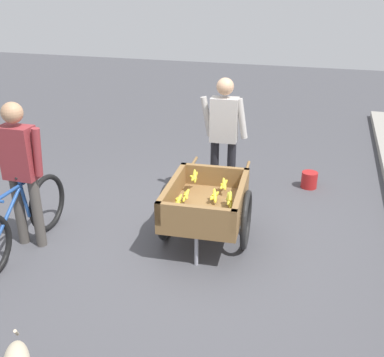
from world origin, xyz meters
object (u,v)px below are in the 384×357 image
(cyclist_person, at_px, (20,164))
(vendor_person, at_px, (224,129))
(fruit_cart, at_px, (206,206))
(plastic_bucket, at_px, (309,180))
(bicycle, at_px, (20,222))

(cyclist_person, bearing_deg, vendor_person, 135.79)
(fruit_cart, height_order, plastic_bucket, fruit_cart)
(plastic_bucket, bearing_deg, bicycle, -47.45)
(vendor_person, bearing_deg, cyclist_person, -44.21)
(fruit_cart, relative_size, vendor_person, 1.07)
(bicycle, bearing_deg, plastic_bucket, 132.55)
(plastic_bucket, bearing_deg, cyclist_person, -49.22)
(fruit_cart, distance_m, vendor_person, 1.25)
(plastic_bucket, bearing_deg, vendor_person, -58.87)
(vendor_person, distance_m, plastic_bucket, 1.52)
(vendor_person, distance_m, cyclist_person, 2.45)
(vendor_person, xyz_separation_m, plastic_bucket, (-0.66, 1.09, -0.84))
(vendor_person, height_order, plastic_bucket, vendor_person)
(vendor_person, xyz_separation_m, cyclist_person, (1.75, -1.71, -0.01))
(vendor_person, bearing_deg, fruit_cart, 4.44)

